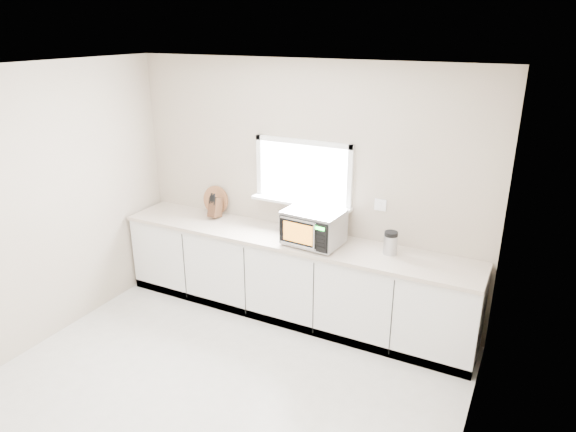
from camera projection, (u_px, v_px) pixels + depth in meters
The scene contains 8 objects.
ground at pixel (199, 409), 4.27m from camera, with size 4.00×4.00×0.00m, color beige.
back_wall at pixel (304, 189), 5.46m from camera, with size 4.00×0.17×2.70m.
cabinets at pixel (291, 278), 5.53m from camera, with size 3.92×0.60×0.88m, color silver.
countertop at pixel (291, 239), 5.37m from camera, with size 3.92×0.64×0.04m, color beige.
microwave at pixel (314, 227), 5.13m from camera, with size 0.59×0.49×0.36m.
knife_block at pixel (215, 207), 5.85m from camera, with size 0.11×0.22×0.31m.
cutting_board at pixel (216, 200), 5.98m from camera, with size 0.33×0.33×0.02m, color #98583B.
coffee_grinder at pixel (391, 243), 4.93m from camera, with size 0.16×0.16×0.23m.
Camera 1 is at (2.22, -2.73, 3.00)m, focal length 32.00 mm.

